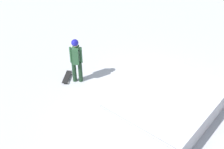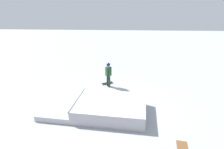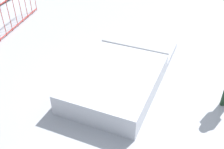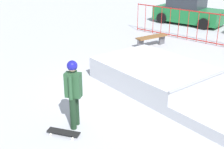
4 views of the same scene
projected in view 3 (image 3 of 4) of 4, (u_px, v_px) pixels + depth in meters
ground_plane at (131, 93)px, 8.80m from camera, size 60.00×60.00×0.00m
skate_ramp at (121, 75)px, 9.09m from camera, size 5.64×3.15×0.74m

